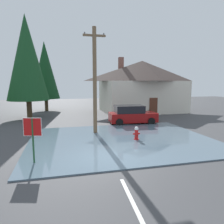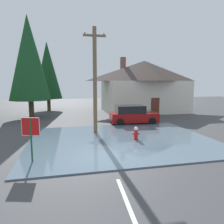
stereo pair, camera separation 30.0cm
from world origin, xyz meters
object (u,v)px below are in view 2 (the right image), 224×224
parked_car (133,115)px  pine_tree_far_center (29,58)px  house (144,85)px  utility_pole (95,79)px  pine_tree_mid_left (48,70)px  fire_hydrant (136,134)px  stop_sign_near (31,131)px

parked_car → pine_tree_far_center: size_ratio=0.41×
house → utility_pole: bearing=-126.7°
pine_tree_mid_left → fire_hydrant: bearing=-69.0°
parked_car → house: bearing=62.1°
parked_car → pine_tree_far_center: 12.22m
house → pine_tree_mid_left: size_ratio=1.20×
stop_sign_near → pine_tree_far_center: bearing=98.0°
house → stop_sign_near: bearing=-126.3°
parked_car → pine_tree_far_center: bearing=150.4°
fire_hydrant → pine_tree_far_center: pine_tree_far_center is taller
fire_hydrant → pine_tree_far_center: bearing=125.6°
stop_sign_near → house: 19.76m
utility_pole → pine_tree_far_center: size_ratio=0.71×
stop_sign_near → parked_car: 11.20m
house → parked_car: (-4.05, -7.66, -2.58)m
stop_sign_near → parked_car: size_ratio=0.49×
pine_tree_mid_left → utility_pole: bearing=-73.5°
house → parked_car: 9.04m
fire_hydrant → parked_car: size_ratio=0.21×
fire_hydrant → parked_car: bearing=73.7°
utility_pole → pine_tree_mid_left: size_ratio=0.84×
fire_hydrant → utility_pole: bearing=130.9°
house → pine_tree_mid_left: (-12.17, 3.63, 1.95)m
pine_tree_mid_left → pine_tree_far_center: bearing=-103.3°
pine_tree_far_center → pine_tree_mid_left: bearing=76.7°
utility_pole → parked_car: 5.83m
parked_car → stop_sign_near: bearing=-132.8°
stop_sign_near → pine_tree_mid_left: (-0.52, 19.49, 3.79)m
utility_pole → house: bearing=53.3°
fire_hydrant → pine_tree_mid_left: (-6.49, 16.88, 4.88)m
stop_sign_near → fire_hydrant: bearing=23.6°
utility_pole → pine_tree_mid_left: pine_tree_mid_left is taller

